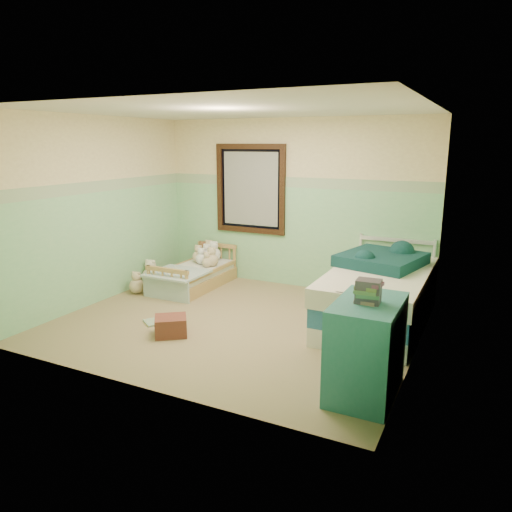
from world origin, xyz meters
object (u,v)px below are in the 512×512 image
at_px(dresser, 366,348).
at_px(floor_book, 153,322).
at_px(twin_bed_frame, 377,315).
at_px(plush_floor_tan, 137,286).
at_px(red_pillow, 171,326).
at_px(toddler_bed_frame, 195,281).
at_px(plush_floor_cream, 151,276).

height_order(dresser, floor_book, dresser).
bearing_deg(floor_book, twin_bed_frame, 62.11).
height_order(plush_floor_tan, red_pillow, plush_floor_tan).
bearing_deg(floor_book, plush_floor_tan, 174.16).
xyz_separation_m(plush_floor_tan, dresser, (3.68, -1.39, 0.31)).
height_order(toddler_bed_frame, plush_floor_cream, plush_floor_cream).
bearing_deg(plush_floor_tan, red_pillow, -37.75).
bearing_deg(dresser, red_pillow, 171.93).
height_order(twin_bed_frame, dresser, dresser).
distance_m(dresser, floor_book, 2.81).
relative_size(plush_floor_cream, plush_floor_tan, 1.22).
relative_size(red_pillow, floor_book, 1.40).
distance_m(plush_floor_cream, twin_bed_frame, 3.50).
bearing_deg(dresser, twin_bed_frame, 98.99).
height_order(plush_floor_cream, plush_floor_tan, plush_floor_cream).
relative_size(dresser, red_pillow, 2.40).
bearing_deg(toddler_bed_frame, plush_floor_tan, -130.17).
height_order(toddler_bed_frame, twin_bed_frame, twin_bed_frame).
bearing_deg(red_pillow, twin_bed_frame, 34.96).
xyz_separation_m(toddler_bed_frame, plush_floor_tan, (-0.56, -0.67, 0.02)).
xyz_separation_m(dresser, floor_book, (-2.73, 0.54, -0.41)).
bearing_deg(plush_floor_tan, dresser, -20.74).
height_order(plush_floor_cream, twin_bed_frame, plush_floor_cream).
bearing_deg(plush_floor_tan, twin_bed_frame, 5.84).
distance_m(toddler_bed_frame, red_pillow, 1.92).
bearing_deg(plush_floor_tan, floor_book, -41.79).
height_order(plush_floor_tan, floor_book, plush_floor_tan).
bearing_deg(red_pillow, dresser, -8.07).
bearing_deg(dresser, toddler_bed_frame, 146.57).
relative_size(dresser, floor_book, 3.37).
relative_size(plush_floor_tan, red_pillow, 0.63).
bearing_deg(dresser, plush_floor_tan, 159.26).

